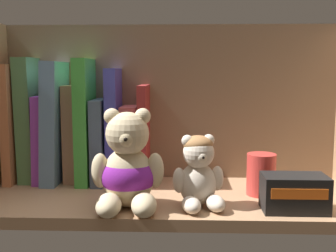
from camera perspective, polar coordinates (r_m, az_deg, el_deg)
name	(u,v)px	position (r cm, az deg, el deg)	size (l,w,h in cm)	color
shelf_board	(168,200)	(76.17, 0.05, -10.16)	(67.36, 25.41, 2.00)	#A87F5B
shelf_back_panel	(171,107)	(86.20, 0.39, 2.62)	(69.76, 1.20, 33.56)	brown
book_0	(17,123)	(90.04, -20.00, 0.43)	(1.79, 13.26, 23.49)	#CB7C4F
book_1	(31,120)	(88.93, -18.31, 0.85)	(3.04, 10.15, 24.83)	#548A53
book_2	(45,138)	(88.47, -16.52, -1.55)	(1.68, 12.27, 17.35)	#A142CD
book_3	(58,121)	(87.18, -14.87, 0.60)	(2.97, 14.65, 24.07)	#6188AD
book_4	(74,133)	(86.60, -12.82, -0.93)	(2.46, 9.20, 19.40)	tan
book_5	(88,120)	(85.55, -10.97, 0.77)	(2.56, 14.10, 24.61)	green
book_6	(102,140)	(85.49, -9.02, -1.86)	(2.32, 14.38, 16.72)	#3D5062
book_7	(115,125)	(84.57, -7.26, 0.13)	(2.22, 12.40, 22.72)	#4044B0
book_8	(131,143)	(84.66, -5.11, -2.36)	(3.21, 10.92, 15.32)	#AA5050
book_9	(145,133)	(84.01, -3.18, -0.98)	(1.66, 14.56, 19.50)	maroon
teddy_bear_larger	(128,169)	(67.67, -5.57, -5.96)	(11.93, 12.50, 16.30)	beige
teddy_bear_smaller	(199,173)	(68.37, 4.24, -6.45)	(9.08, 9.33, 11.92)	beige
pillar_candle	(261,174)	(76.89, 12.69, -6.51)	(5.20, 5.20, 7.49)	#C63833
small_product_box	(294,193)	(69.81, 16.98, -8.80)	(10.13, 6.16, 5.80)	black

